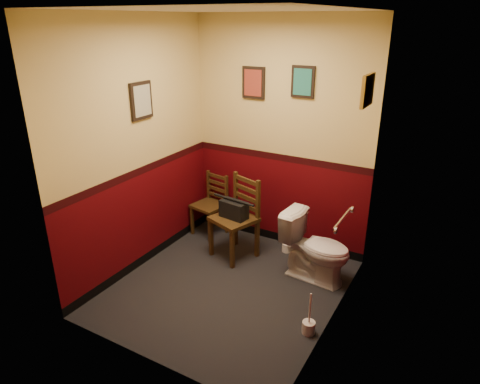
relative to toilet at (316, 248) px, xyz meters
name	(u,v)px	position (x,y,z in m)	size (l,w,h in m)	color
floor	(228,287)	(-0.72, -0.62, -0.37)	(2.20, 2.40, 0.00)	black
ceiling	(225,9)	(-0.72, -0.62, 2.33)	(2.20, 2.40, 0.00)	silver
wall_back	(280,137)	(-0.72, 0.58, 0.98)	(2.20, 2.70, 0.00)	#440409
wall_front	(139,213)	(-0.72, -1.82, 0.98)	(2.20, 2.70, 0.00)	#440409
wall_left	(138,150)	(-1.82, -0.62, 0.98)	(2.40, 2.70, 0.00)	#440409
wall_right	(342,187)	(0.38, -0.62, 0.98)	(2.40, 2.70, 0.00)	#440409
grab_bar	(343,219)	(0.35, -0.37, 0.58)	(0.05, 0.56, 0.06)	silver
framed_print_back_a	(253,83)	(-1.07, 0.56, 1.58)	(0.28, 0.04, 0.36)	black
framed_print_back_b	(303,82)	(-0.47, 0.56, 1.63)	(0.26, 0.04, 0.34)	black
framed_print_left	(141,101)	(-1.80, -0.52, 1.48)	(0.04, 0.30, 0.38)	black
framed_print_right	(367,90)	(0.36, -0.02, 1.68)	(0.04, 0.34, 0.28)	olive
toilet	(316,248)	(0.00, 0.00, 0.00)	(0.42, 0.75, 0.73)	white
toilet_brush	(309,327)	(0.27, -0.87, -0.30)	(0.12, 0.12, 0.42)	silver
chair_left	(211,205)	(-1.56, 0.35, 0.03)	(0.43, 0.43, 0.80)	#463015
chair_right	(237,218)	(-0.99, 0.02, 0.12)	(0.57, 0.57, 0.96)	#463015
handbag	(234,209)	(-1.00, -0.02, 0.24)	(0.34, 0.20, 0.23)	black
tp_stack	(292,246)	(-0.43, 0.38, -0.28)	(0.25, 0.13, 0.22)	silver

